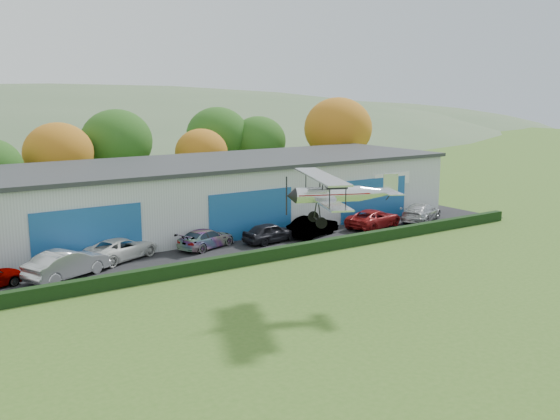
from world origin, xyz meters
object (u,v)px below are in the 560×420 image
car_4 (270,232)px  car_6 (374,219)px  car_1 (67,264)px  car_5 (313,226)px  car_3 (206,238)px  hangar (213,193)px  biplane (338,193)px  car_2 (121,248)px  car_7 (421,212)px

car_4 → car_6: 9.54m
car_1 → car_5: size_ratio=1.11×
car_1 → car_4: bearing=-111.0°
car_3 → car_6: 14.20m
hangar → biplane: bearing=-99.3°
hangar → car_5: bearing=-62.1°
car_2 → car_4: size_ratio=1.21×
car_1 → biplane: size_ratio=0.76×
car_2 → car_7: (25.08, -2.26, 0.05)m
car_4 → car_2: bearing=75.4°
hangar → biplane: (-3.29, -20.04, 3.03)m
hangar → car_3: hangar is taller
car_6 → car_2: bearing=69.8°
car_4 → car_3: bearing=70.0°
car_1 → biplane: bearing=-160.8°
car_1 → car_2: size_ratio=1.00×
car_2 → car_7: size_ratio=0.98×
car_5 → car_6: size_ratio=0.87×
biplane → car_4: bearing=94.9°
car_1 → car_7: 29.11m
car_5 → car_4: bearing=69.3°
car_3 → car_7: bearing=-116.2°
car_2 → biplane: bearing=-177.5°
car_2 → car_3: 5.92m
car_4 → car_1: bearing=86.4°
car_5 → biplane: bearing=130.0°
car_4 → car_7: car_7 is taller
car_5 → car_7: car_5 is taller
car_5 → biplane: size_ratio=0.69×
car_1 → car_5: 18.25m
car_2 → car_6: 20.12m
car_3 → car_7: (19.16, -1.86, 0.09)m
car_1 → car_2: (4.04, 2.22, -0.13)m
hangar → car_4: 8.03m
car_1 → car_3: bearing=-103.4°
biplane → hangar: bearing=102.7°
hangar → car_6: 13.12m
car_2 → car_5: (14.20, -1.67, 0.05)m
car_7 → hangar: bearing=35.5°
car_2 → car_3: bearing=-117.4°
car_1 → car_6: car_1 is taller
car_1 → car_6: 24.06m
car_4 → car_5: bearing=-98.9°
car_7 → biplane: (-18.37, -11.49, 4.88)m
car_6 → car_7: bearing=-107.7°
car_2 → car_7: 25.18m
car_6 → hangar: bearing=36.0°
biplane → car_3: bearing=115.5°
hangar → car_4: hangar is taller
car_3 → car_6: size_ratio=0.87×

